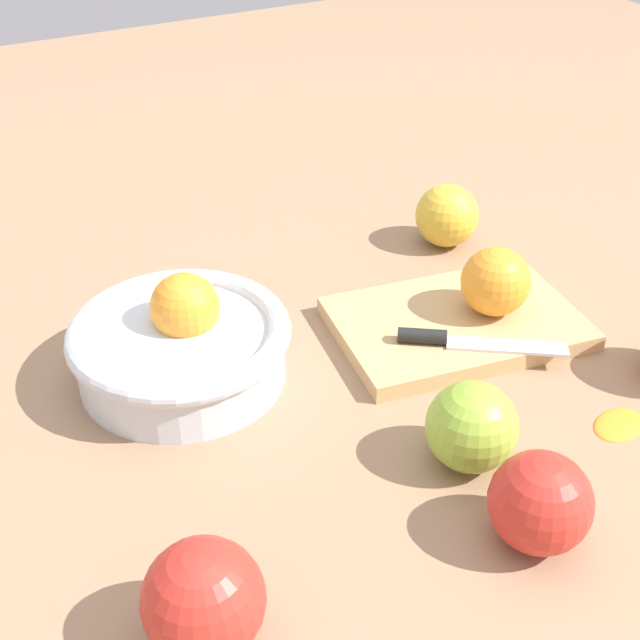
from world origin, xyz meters
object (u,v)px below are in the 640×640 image
apple_front_left (203,600)px  apple_front_center_2 (540,502)px  apple_front_center (472,427)px  apple_back_right (447,216)px  bowl (181,344)px  orange_on_board (496,282)px  knife (458,340)px  cutting_board (456,324)px

apple_front_left → apple_front_center_2: bearing=-8.5°
apple_front_center → apple_back_right: (0.19, 0.30, -0.00)m
apple_front_left → bowl: bearing=71.7°
orange_on_board → apple_front_left: bearing=-152.7°
knife → apple_front_left: apple_front_left is taller
cutting_board → apple_front_center_2: apple_front_center_2 is taller
bowl → cutting_board: bowl is taller
orange_on_board → apple_back_right: orange_on_board is taller
knife → apple_back_right: 0.22m
knife → apple_front_center: bearing=-122.6°
bowl → apple_back_right: size_ratio=2.78×
bowl → apple_front_center_2: bowl is taller
bowl → apple_front_left: size_ratio=2.51×
orange_on_board → apple_front_left: orange_on_board is taller
cutting_board → knife: 0.05m
bowl → apple_back_right: (0.35, 0.09, 0.00)m
apple_back_right → bowl: bearing=-166.1°
apple_front_center_2 → apple_back_right: size_ratio=1.05×
cutting_board → apple_front_center: size_ratio=3.18×
knife → apple_front_left: (-0.32, -0.17, 0.02)m
apple_front_center → apple_front_left: apple_front_left is taller
cutting_board → apple_front_center: 0.18m
apple_back_right → apple_front_left: bearing=-141.2°
orange_on_board → apple_front_left: (-0.38, -0.20, -0.01)m
cutting_board → knife: bearing=-125.4°
bowl → apple_front_left: (-0.09, -0.27, 0.00)m
orange_on_board → knife: bearing=-154.6°
apple_front_center_2 → apple_front_left: (-0.24, 0.04, 0.00)m
apple_front_center → bowl: bearing=126.2°
apple_front_left → cutting_board: bearing=30.6°
cutting_board → apple_front_center: (-0.10, -0.15, 0.03)m
bowl → knife: 0.25m
orange_on_board → apple_front_center_2: bearing=-121.6°
apple_front_center_2 → knife: bearing=68.4°
apple_back_right → knife: bearing=-122.8°
apple_front_center_2 → apple_front_left: bearing=171.5°
bowl → knife: size_ratio=1.44×
cutting_board → bowl: bearing=166.5°
apple_front_center_2 → apple_front_center: bearing=85.5°
cutting_board → knife: size_ratio=1.69×
orange_on_board → apple_front_center_2: 0.27m
apple_back_right → apple_front_left: size_ratio=0.90×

